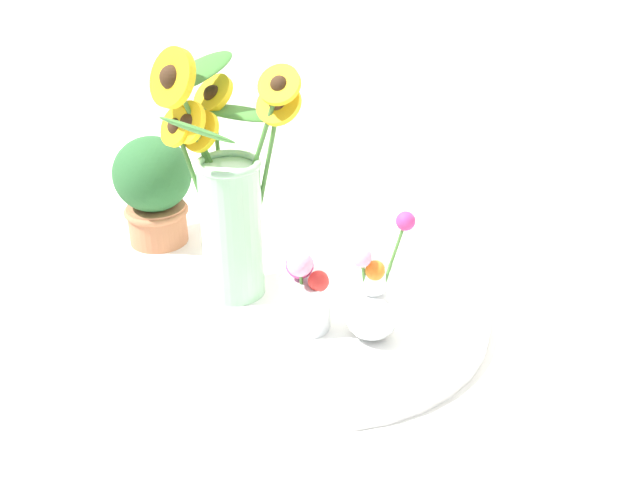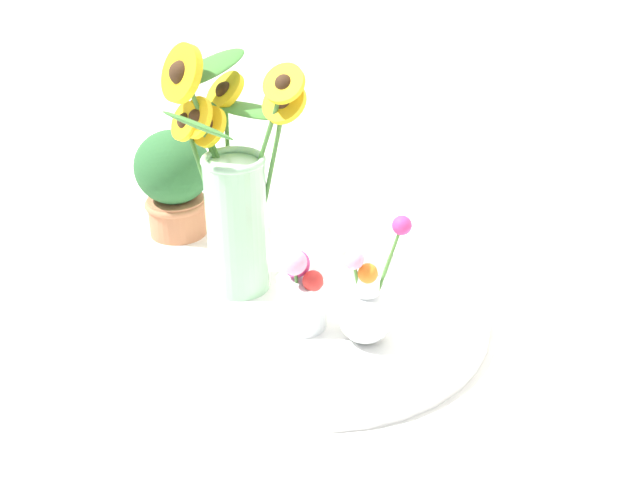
% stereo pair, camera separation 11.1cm
% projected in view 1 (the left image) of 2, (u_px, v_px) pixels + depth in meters
% --- Properties ---
extents(ground_plane, '(6.00, 6.00, 0.00)m').
position_uv_depth(ground_plane, '(299.00, 328.00, 1.15)').
color(ground_plane, silver).
extents(serving_tray, '(0.52, 0.52, 0.02)m').
position_uv_depth(serving_tray, '(320.00, 313.00, 1.17)').
color(serving_tray, white).
rests_on(serving_tray, ground_plane).
extents(mason_jar_sunflowers, '(0.23, 0.23, 0.40)m').
position_uv_depth(mason_jar_sunflowers, '(228.00, 196.00, 1.14)').
color(mason_jar_sunflowers, '#99CC9E').
rests_on(mason_jar_sunflowers, serving_tray).
extents(vase_small_center, '(0.08, 0.08, 0.14)m').
position_uv_depth(vase_small_center, '(305.00, 294.00, 1.09)').
color(vase_small_center, white).
rests_on(vase_small_center, serving_tray).
extents(vase_bulb_right, '(0.08, 0.10, 0.19)m').
position_uv_depth(vase_bulb_right, '(373.00, 304.00, 1.07)').
color(vase_bulb_right, white).
rests_on(vase_bulb_right, serving_tray).
extents(potted_plant, '(0.14, 0.14, 0.20)m').
position_uv_depth(potted_plant, '(154.00, 187.00, 1.35)').
color(potted_plant, '#B7704C').
rests_on(potted_plant, ground_plane).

